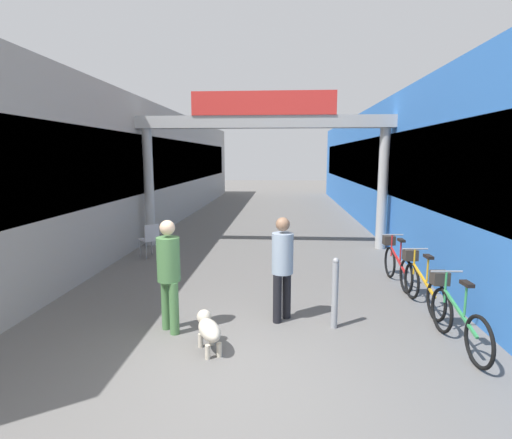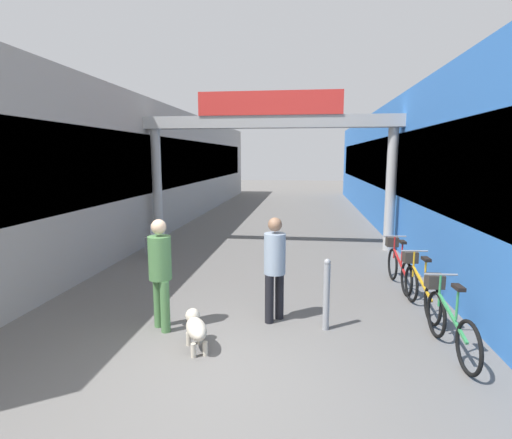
{
  "view_description": "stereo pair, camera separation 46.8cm",
  "coord_description": "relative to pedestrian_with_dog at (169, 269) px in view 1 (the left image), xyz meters",
  "views": [
    {
      "loc": [
        0.56,
        -4.35,
        2.61
      ],
      "look_at": [
        0.0,
        3.89,
        1.3
      ],
      "focal_mm": 28.0,
      "sensor_mm": 36.0,
      "label": 1
    },
    {
      "loc": [
        1.03,
        -4.3,
        2.61
      ],
      "look_at": [
        0.0,
        3.89,
        1.3
      ],
      "focal_mm": 28.0,
      "sensor_mm": 36.0,
      "label": 2
    }
  ],
  "objects": [
    {
      "name": "ground_plane",
      "position": [
        1.11,
        -1.24,
        -0.97
      ],
      "size": [
        80.0,
        80.0,
        0.0
      ],
      "primitive_type": "plane",
      "color": "#605E5B"
    },
    {
      "name": "storefront_left",
      "position": [
        -3.98,
        9.76,
        1.19
      ],
      "size": [
        3.0,
        26.0,
        4.32
      ],
      "color": "#9E9993",
      "rests_on": "ground_plane"
    },
    {
      "name": "storefront_right",
      "position": [
        6.2,
        9.76,
        1.19
      ],
      "size": [
        3.0,
        26.0,
        4.32
      ],
      "color": "blue",
      "rests_on": "ground_plane"
    },
    {
      "name": "arcade_sign_gateway",
      "position": [
        1.11,
        5.78,
        2.12
      ],
      "size": [
        7.4,
        0.47,
        4.37
      ],
      "color": "#B2B2B2",
      "rests_on": "ground_plane"
    },
    {
      "name": "pedestrian_with_dog",
      "position": [
        0.0,
        0.0,
        0.0
      ],
      "size": [
        0.48,
        0.48,
        1.7
      ],
      "color": "#4C7F47",
      "rests_on": "ground_plane"
    },
    {
      "name": "pedestrian_companion",
      "position": [
        1.67,
        0.53,
        -0.01
      ],
      "size": [
        0.48,
        0.48,
        1.68
      ],
      "color": "black",
      "rests_on": "ground_plane"
    },
    {
      "name": "dog_on_leash",
      "position": [
        0.68,
        -0.55,
        -0.67
      ],
      "size": [
        0.5,
        0.7,
        0.49
      ],
      "color": "beige",
      "rests_on": "ground_plane"
    },
    {
      "name": "bicycle_green_nearest",
      "position": [
        4.08,
        -0.14,
        -0.54
      ],
      "size": [
        0.46,
        1.69,
        0.98
      ],
      "color": "black",
      "rests_on": "ground_plane"
    },
    {
      "name": "bicycle_orange_second",
      "position": [
        4.09,
        1.29,
        -0.54
      ],
      "size": [
        0.46,
        1.69,
        0.98
      ],
      "color": "black",
      "rests_on": "ground_plane"
    },
    {
      "name": "bicycle_red_third",
      "position": [
        4.02,
        2.61,
        -0.54
      ],
      "size": [
        0.46,
        1.69,
        0.98
      ],
      "color": "black",
      "rests_on": "ground_plane"
    },
    {
      "name": "bollard_post_metal",
      "position": [
        2.47,
        0.3,
        -0.41
      ],
      "size": [
        0.1,
        0.1,
        1.11
      ],
      "color": "gray",
      "rests_on": "ground_plane"
    },
    {
      "name": "cafe_chair_aluminium_nearer",
      "position": [
        -1.75,
        4.33,
        -0.43
      ],
      "size": [
        0.57,
        0.57,
        0.89
      ],
      "color": "gray",
      "rests_on": "ground_plane"
    }
  ]
}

